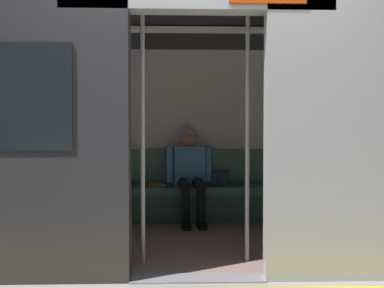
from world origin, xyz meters
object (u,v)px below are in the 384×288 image
at_px(book, 157,185).
at_px(person_seated, 190,169).
at_px(grab_pole_door, 143,135).
at_px(grab_pole_far, 247,135).
at_px(train_car, 186,93).
at_px(handbag, 218,179).
at_px(bench_seat, 191,194).

bearing_deg(book, person_seated, 138.18).
xyz_separation_m(grab_pole_door, grab_pole_far, (-0.88, -0.04, 0.00)).
xyz_separation_m(train_car, book, (0.36, -0.98, -1.06)).
xyz_separation_m(handbag, grab_pole_far, (-0.10, 1.67, 0.56)).
bearing_deg(train_car, book, -70.11).
bearing_deg(book, grab_pole_door, 64.92).
distance_m(handbag, book, 0.77).
height_order(train_car, handbag, train_car).
distance_m(bench_seat, book, 0.45).
distance_m(bench_seat, person_seated, 0.33).
xyz_separation_m(bench_seat, grab_pole_door, (0.44, 1.63, 0.75)).
bearing_deg(grab_pole_far, bench_seat, -74.61).
xyz_separation_m(person_seated, handbag, (-0.36, -0.12, -0.14)).
height_order(bench_seat, book, book).
bearing_deg(bench_seat, book, -9.99).
distance_m(grab_pole_door, grab_pole_far, 0.88).
bearing_deg(book, grab_pole_far, 92.74).
height_order(person_seated, grab_pole_door, grab_pole_door).
xyz_separation_m(train_car, handbag, (-0.41, -0.98, -0.98)).
bearing_deg(train_car, grab_pole_far, 126.60).
relative_size(book, grab_pole_far, 0.10).
xyz_separation_m(train_car, person_seated, (-0.06, -0.86, -0.84)).
bearing_deg(bench_seat, train_car, 85.56).
xyz_separation_m(person_seated, book, (0.41, -0.13, -0.21)).
xyz_separation_m(bench_seat, grab_pole_far, (-0.44, 1.60, 0.75)).
bearing_deg(person_seated, train_car, 86.10).
relative_size(person_seated, grab_pole_far, 0.54).
distance_m(train_car, person_seated, 1.20).
relative_size(train_car, book, 29.09).
relative_size(grab_pole_door, grab_pole_far, 1.00).
relative_size(bench_seat, person_seated, 2.65).
height_order(book, grab_pole_far, grab_pole_far).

